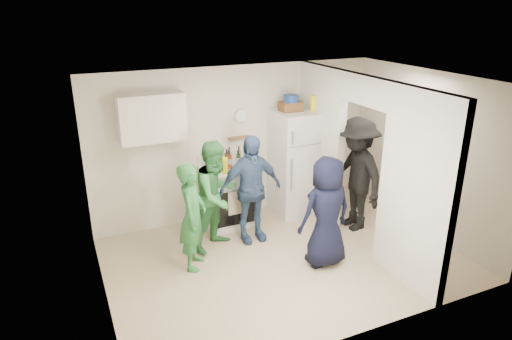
{
  "coord_description": "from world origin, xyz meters",
  "views": [
    {
      "loc": [
        -2.66,
        -4.94,
        3.43
      ],
      "look_at": [
        -0.26,
        0.4,
        1.25
      ],
      "focal_mm": 32.0,
      "sensor_mm": 36.0,
      "label": 1
    }
  ],
  "objects_px": {
    "person_green_center": "(217,196)",
    "person_nook": "(356,174)",
    "fridge": "(296,163)",
    "stove": "(228,196)",
    "blue_bowl": "(291,98)",
    "yellow_cup_stack_top": "(313,103)",
    "person_navy": "(326,212)",
    "person_green_left": "(193,217)",
    "wicker_basket": "(291,106)",
    "person_denim": "(250,189)"
  },
  "relations": [
    {
      "from": "person_denim",
      "to": "blue_bowl",
      "type": "bearing_deg",
      "value": 33.25
    },
    {
      "from": "stove",
      "to": "yellow_cup_stack_top",
      "type": "bearing_deg",
      "value": -5.18
    },
    {
      "from": "stove",
      "to": "blue_bowl",
      "type": "bearing_deg",
      "value": 1.03
    },
    {
      "from": "person_nook",
      "to": "person_denim",
      "type": "bearing_deg",
      "value": -99.56
    },
    {
      "from": "blue_bowl",
      "to": "person_green_left",
      "type": "xyz_separation_m",
      "value": [
        -1.99,
        -1.02,
        -1.23
      ]
    },
    {
      "from": "stove",
      "to": "blue_bowl",
      "type": "relative_size",
      "value": 4.03
    },
    {
      "from": "person_green_center",
      "to": "person_nook",
      "type": "distance_m",
      "value": 2.2
    },
    {
      "from": "blue_bowl",
      "to": "person_nook",
      "type": "xyz_separation_m",
      "value": [
        0.66,
        -0.95,
        -1.07
      ]
    },
    {
      "from": "stove",
      "to": "fridge",
      "type": "relative_size",
      "value": 0.55
    },
    {
      "from": "blue_bowl",
      "to": "person_green_center",
      "type": "bearing_deg",
      "value": -157.16
    },
    {
      "from": "fridge",
      "to": "person_green_center",
      "type": "xyz_separation_m",
      "value": [
        -1.62,
        -0.59,
        -0.07
      ]
    },
    {
      "from": "wicker_basket",
      "to": "person_green_center",
      "type": "height_order",
      "value": "wicker_basket"
    },
    {
      "from": "person_navy",
      "to": "person_nook",
      "type": "distance_m",
      "value": 1.24
    },
    {
      "from": "person_navy",
      "to": "wicker_basket",
      "type": "bearing_deg",
      "value": -103.0
    },
    {
      "from": "person_denim",
      "to": "person_navy",
      "type": "distance_m",
      "value": 1.23
    },
    {
      "from": "wicker_basket",
      "to": "person_green_center",
      "type": "distance_m",
      "value": 1.94
    },
    {
      "from": "fridge",
      "to": "person_denim",
      "type": "bearing_deg",
      "value": -151.32
    },
    {
      "from": "person_nook",
      "to": "person_green_center",
      "type": "bearing_deg",
      "value": -97.28
    },
    {
      "from": "wicker_basket",
      "to": "person_denim",
      "type": "relative_size",
      "value": 0.21
    },
    {
      "from": "yellow_cup_stack_top",
      "to": "person_denim",
      "type": "bearing_deg",
      "value": -159.24
    },
    {
      "from": "stove",
      "to": "person_nook",
      "type": "bearing_deg",
      "value": -27.66
    },
    {
      "from": "person_denim",
      "to": "person_nook",
      "type": "distance_m",
      "value": 1.68
    },
    {
      "from": "yellow_cup_stack_top",
      "to": "person_green_center",
      "type": "height_order",
      "value": "yellow_cup_stack_top"
    },
    {
      "from": "blue_bowl",
      "to": "wicker_basket",
      "type": "bearing_deg",
      "value": 0.0
    },
    {
      "from": "blue_bowl",
      "to": "person_nook",
      "type": "height_order",
      "value": "blue_bowl"
    },
    {
      "from": "person_green_center",
      "to": "person_denim",
      "type": "bearing_deg",
      "value": -29.68
    },
    {
      "from": "wicker_basket",
      "to": "person_green_center",
      "type": "bearing_deg",
      "value": -157.16
    },
    {
      "from": "person_green_left",
      "to": "person_navy",
      "type": "bearing_deg",
      "value": -84.46
    },
    {
      "from": "person_green_left",
      "to": "person_nook",
      "type": "xyz_separation_m",
      "value": [
        2.66,
        0.07,
        0.16
      ]
    },
    {
      "from": "person_green_left",
      "to": "person_navy",
      "type": "xyz_separation_m",
      "value": [
        1.66,
        -0.66,
        0.03
      ]
    },
    {
      "from": "yellow_cup_stack_top",
      "to": "person_denim",
      "type": "height_order",
      "value": "yellow_cup_stack_top"
    },
    {
      "from": "blue_bowl",
      "to": "fridge",
      "type": "bearing_deg",
      "value": -26.57
    },
    {
      "from": "fridge",
      "to": "person_green_center",
      "type": "distance_m",
      "value": 1.72
    },
    {
      "from": "person_nook",
      "to": "yellow_cup_stack_top",
      "type": "bearing_deg",
      "value": -156.02
    },
    {
      "from": "wicker_basket",
      "to": "person_green_left",
      "type": "height_order",
      "value": "wicker_basket"
    },
    {
      "from": "person_navy",
      "to": "blue_bowl",
      "type": "bearing_deg",
      "value": -103.0
    },
    {
      "from": "yellow_cup_stack_top",
      "to": "person_green_left",
      "type": "xyz_separation_m",
      "value": [
        -2.31,
        -0.87,
        -1.15
      ]
    },
    {
      "from": "fridge",
      "to": "yellow_cup_stack_top",
      "type": "relative_size",
      "value": 7.07
    },
    {
      "from": "fridge",
      "to": "person_green_left",
      "type": "height_order",
      "value": "fridge"
    },
    {
      "from": "yellow_cup_stack_top",
      "to": "person_denim",
      "type": "relative_size",
      "value": 0.15
    },
    {
      "from": "person_green_left",
      "to": "person_green_center",
      "type": "xyz_separation_m",
      "value": [
        0.48,
        0.39,
        0.06
      ]
    },
    {
      "from": "stove",
      "to": "blue_bowl",
      "type": "distance_m",
      "value": 1.86
    },
    {
      "from": "stove",
      "to": "person_nook",
      "type": "height_order",
      "value": "person_nook"
    },
    {
      "from": "stove",
      "to": "person_navy",
      "type": "xyz_separation_m",
      "value": [
        0.78,
        -1.66,
        0.29
      ]
    },
    {
      "from": "yellow_cup_stack_top",
      "to": "person_navy",
      "type": "xyz_separation_m",
      "value": [
        -0.66,
        -1.53,
        -1.12
      ]
    },
    {
      "from": "fridge",
      "to": "person_nook",
      "type": "xyz_separation_m",
      "value": [
        0.56,
        -0.9,
        0.02
      ]
    },
    {
      "from": "fridge",
      "to": "blue_bowl",
      "type": "xyz_separation_m",
      "value": [
        -0.1,
        0.05,
        1.09
      ]
    },
    {
      "from": "person_green_center",
      "to": "person_nook",
      "type": "height_order",
      "value": "person_nook"
    },
    {
      "from": "wicker_basket",
      "to": "person_denim",
      "type": "distance_m",
      "value": 1.56
    },
    {
      "from": "blue_bowl",
      "to": "person_navy",
      "type": "distance_m",
      "value": 2.09
    }
  ]
}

